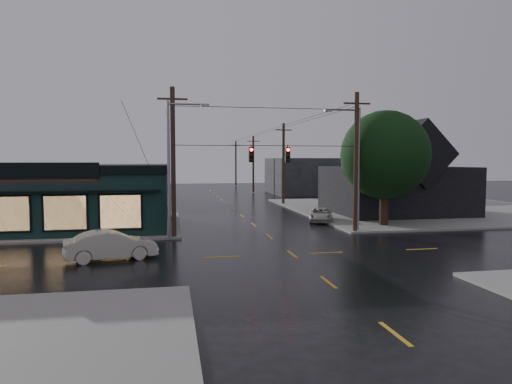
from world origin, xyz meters
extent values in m
plane|color=black|center=(0.00, 0.00, 0.00)|extent=(160.00, 160.00, 0.00)
cube|color=gray|center=(-20.00, 20.00, 0.07)|extent=(28.00, 28.00, 0.15)
cube|color=gray|center=(20.00, 20.00, 0.07)|extent=(28.00, 28.00, 0.15)
cube|color=black|center=(-15.00, 13.00, 2.25)|extent=(16.00, 12.00, 4.20)
cube|color=black|center=(-15.00, 13.00, 4.65)|extent=(16.30, 12.30, 0.60)
cube|color=#FF1E14|center=(-15.00, 6.89, 4.60)|extent=(7.00, 0.16, 0.90)
cube|color=black|center=(15.00, 17.00, 2.40)|extent=(12.00, 11.00, 4.50)
cylinder|color=black|center=(10.02, 9.06, 2.15)|extent=(0.70, 0.70, 4.00)
sphere|color=black|center=(10.02, 9.06, 5.72)|extent=(7.00, 7.00, 7.00)
cylinder|color=black|center=(0.00, 6.50, 6.30)|extent=(13.00, 0.04, 0.04)
cube|color=#342926|center=(-14.00, 40.00, 2.20)|extent=(12.00, 10.00, 4.40)
cube|color=#232227|center=(16.00, 45.00, 2.80)|extent=(14.00, 12.00, 5.60)
imported|color=#BCB5A5|center=(-9.84, 0.39, 0.78)|extent=(5.01, 2.76, 1.57)
imported|color=#B8B4AA|center=(6.00, 12.78, 0.58)|extent=(3.12, 4.59, 1.17)
camera|label=1|loc=(-6.69, -24.56, 5.30)|focal=32.00mm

